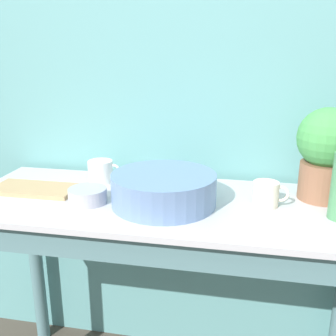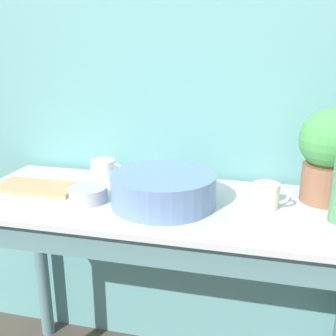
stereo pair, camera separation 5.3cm
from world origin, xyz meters
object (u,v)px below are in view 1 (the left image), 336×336
Objects in this scene: mug_white at (101,171)px; potted_plant at (327,151)px; tray_board at (35,189)px; mug_cream at (266,194)px; bowl_small_steel at (88,195)px; bowl_wash_large at (164,189)px.

potted_plant is at bearing -1.59° from mug_white.
potted_plant is 1.05m from tray_board.
mug_cream is 0.61m from bowl_small_steel.
potted_plant is at bearing 16.40° from bowl_wash_large.
bowl_wash_large is at bearing -3.68° from tray_board.
tray_board is at bearing 164.16° from bowl_small_steel.
mug_cream is 0.91× the size of mug_white.
mug_white is (-0.63, 0.13, 0.00)m from mug_cream.
potted_plant is at bearing 6.92° from tray_board.
mug_cream is 0.84m from tray_board.
bowl_small_steel is at bearing -172.21° from bowl_wash_large.
tray_board is at bearing 176.32° from bowl_wash_large.
mug_cream is at bearing 8.24° from bowl_small_steel.
potted_plant reaches higher than mug_cream.
bowl_wash_large is 2.69× the size of mug_white.
bowl_small_steel is (0.03, -0.22, -0.02)m from mug_white.
bowl_small_steel is (-0.79, -0.19, -0.15)m from potted_plant.
tray_board is (-0.84, -0.02, -0.03)m from mug_cream.
mug_cream is 0.39× the size of tray_board.
bowl_small_steel is 0.25m from tray_board.
mug_white is at bearing 35.60° from tray_board.
potted_plant is 0.26m from mug_cream.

